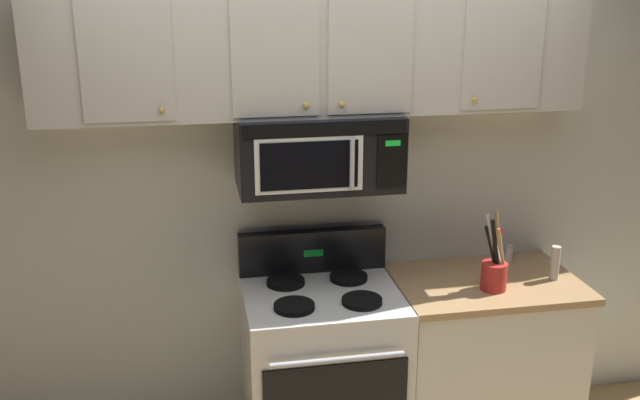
{
  "coord_description": "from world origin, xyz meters",
  "views": [
    {
      "loc": [
        -0.6,
        -2.69,
        2.37
      ],
      "look_at": [
        0.0,
        0.49,
        1.35
      ],
      "focal_mm": 40.41,
      "sensor_mm": 36.0,
      "label": 1
    }
  ],
  "objects_px": {
    "utensil_crock_red": "(494,269)",
    "pepper_mill": "(555,263)",
    "stove_range": "(322,372)",
    "over_range_microwave": "(318,151)",
    "salt_shaker": "(509,253)"
  },
  "relations": [
    {
      "from": "over_range_microwave",
      "to": "salt_shaker",
      "type": "height_order",
      "value": "over_range_microwave"
    },
    {
      "from": "utensil_crock_red",
      "to": "salt_shaker",
      "type": "distance_m",
      "value": 0.4
    },
    {
      "from": "salt_shaker",
      "to": "pepper_mill",
      "type": "xyz_separation_m",
      "value": [
        0.12,
        -0.27,
        0.04
      ]
    },
    {
      "from": "over_range_microwave",
      "to": "pepper_mill",
      "type": "bearing_deg",
      "value": -8.17
    },
    {
      "from": "over_range_microwave",
      "to": "pepper_mill",
      "type": "distance_m",
      "value": 1.33
    },
    {
      "from": "stove_range",
      "to": "utensil_crock_red",
      "type": "relative_size",
      "value": 2.89
    },
    {
      "from": "utensil_crock_red",
      "to": "pepper_mill",
      "type": "distance_m",
      "value": 0.35
    },
    {
      "from": "stove_range",
      "to": "over_range_microwave",
      "type": "distance_m",
      "value": 1.11
    },
    {
      "from": "over_range_microwave",
      "to": "salt_shaker",
      "type": "bearing_deg",
      "value": 5.39
    },
    {
      "from": "pepper_mill",
      "to": "stove_range",
      "type": "bearing_deg",
      "value": 177.45
    },
    {
      "from": "stove_range",
      "to": "over_range_microwave",
      "type": "relative_size",
      "value": 1.47
    },
    {
      "from": "over_range_microwave",
      "to": "salt_shaker",
      "type": "xyz_separation_m",
      "value": [
        1.06,
        0.1,
        -0.63
      ]
    },
    {
      "from": "utensil_crock_red",
      "to": "pepper_mill",
      "type": "height_order",
      "value": "utensil_crock_red"
    },
    {
      "from": "over_range_microwave",
      "to": "salt_shaker",
      "type": "relative_size",
      "value": 8.03
    },
    {
      "from": "stove_range",
      "to": "utensil_crock_red",
      "type": "distance_m",
      "value": 0.99
    }
  ]
}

